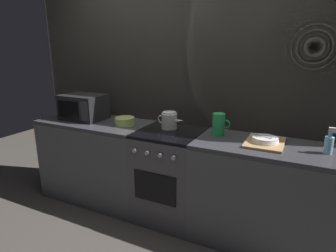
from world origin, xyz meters
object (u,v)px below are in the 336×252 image
Objects in this scene: microwave at (83,107)px; dish_pile at (265,141)px; kettle at (169,120)px; mixing_bowl at (125,121)px; stove_unit at (169,175)px; pitcher at (219,124)px; spray_bottle at (329,144)px.

microwave is 1.93m from dish_pile.
mixing_bowl is at bearing -169.59° from kettle.
stove_unit is 4.50× the size of mixing_bowl.
dish_pile is (1.92, 0.01, -0.11)m from microwave.
microwave is 2.30× the size of pitcher.
kettle reaches higher than mixing_bowl.
pitcher is at bearing 2.82° from microwave.
stove_unit is 0.72m from pitcher.
dish_pile is 1.97× the size of spray_bottle.
pitcher is at bearing 170.65° from dish_pile.
stove_unit is 3.16× the size of kettle.
dish_pile is at bearing 0.19° from microwave.
pitcher is 0.43m from dish_pile.
microwave is at bearing 179.07° from stove_unit.
microwave is 2.30× the size of mixing_bowl.
spray_bottle reaches higher than stove_unit.
stove_unit is at bearing -178.44° from dish_pile.
kettle is (-0.05, 0.09, 0.53)m from stove_unit.
microwave is 1.15× the size of dish_pile.
dish_pile is at bearing 1.56° from stove_unit.
kettle is 1.37m from spray_bottle.
spray_bottle is at bearing -0.48° from microwave.
pitcher is (1.51, 0.07, -0.03)m from microwave.
dish_pile reaches higher than stove_unit.
stove_unit is 1.42m from spray_bottle.
spray_bottle is at bearing -0.13° from stove_unit.
dish_pile is 0.46m from spray_bottle.
stove_unit is 0.98m from dish_pile.
kettle is 1.42× the size of pitcher.
mixing_bowl is 1.83m from spray_bottle.
kettle reaches higher than stove_unit.
dish_pile is (0.86, 0.02, 0.47)m from stove_unit.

